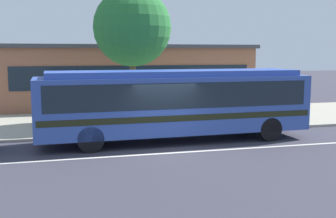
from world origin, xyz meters
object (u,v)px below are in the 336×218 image
bus_stop_sign (270,95)px  street_tree_near_stop (132,28)px  pedestrian_waiting_near_sign (83,110)px  transit_bus (175,100)px

bus_stop_sign → street_tree_near_stop: 7.70m
pedestrian_waiting_near_sign → bus_stop_sign: bearing=-2.8°
street_tree_near_stop → pedestrian_waiting_near_sign: bearing=-138.5°
pedestrian_waiting_near_sign → street_tree_near_stop: 5.22m
transit_bus → pedestrian_waiting_near_sign: size_ratio=6.63×
pedestrian_waiting_near_sign → transit_bus: bearing=-33.3°
transit_bus → bus_stop_sign: (5.40, 1.94, -0.12)m
transit_bus → bus_stop_sign: 5.73m
pedestrian_waiting_near_sign → bus_stop_sign: size_ratio=0.74×
street_tree_near_stop → bus_stop_sign: bearing=-23.9°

